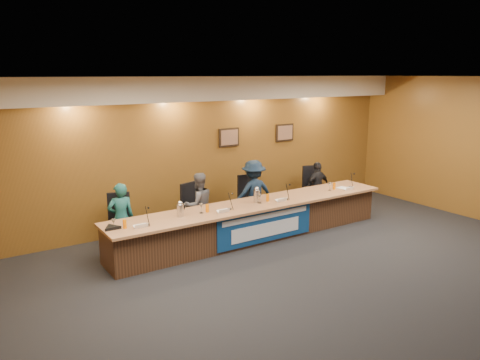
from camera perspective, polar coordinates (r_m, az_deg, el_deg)
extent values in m
plane|color=black|center=(7.85, 11.97, -11.97)|extent=(10.00, 10.00, 0.00)
cube|color=silver|center=(7.14, 13.18, 12.06)|extent=(10.00, 8.00, 0.04)
cube|color=brown|center=(10.46, -3.30, 3.71)|extent=(10.00, 0.04, 3.20)
cube|color=beige|center=(10.11, -2.67, 11.10)|extent=(10.00, 0.50, 0.50)
cube|color=#422818|center=(9.43, 1.69, -5.11)|extent=(6.00, 0.80, 0.70)
cube|color=#A06C45|center=(9.28, 1.88, -2.98)|extent=(6.10, 0.95, 0.05)
cube|color=navy|center=(9.10, 3.19, -5.59)|extent=(2.20, 0.02, 0.65)
cube|color=silver|center=(9.03, 3.26, -4.41)|extent=(2.00, 0.01, 0.10)
cube|color=silver|center=(9.12, 3.24, -6.09)|extent=(1.60, 0.01, 0.28)
cube|color=black|center=(10.60, -1.35, 5.22)|extent=(0.52, 0.04, 0.42)
cube|color=black|center=(11.52, 5.45, 5.78)|extent=(0.52, 0.04, 0.42)
imported|color=#18504D|center=(8.89, -14.30, -4.52)|extent=(0.52, 0.37, 1.33)
imported|color=#525257|center=(9.50, -5.07, -3.04)|extent=(0.65, 0.51, 1.32)
imported|color=#101F34|center=(10.17, 1.66, -1.58)|extent=(0.98, 0.62, 1.44)
imported|color=black|center=(11.34, 9.41, -0.83)|extent=(0.72, 0.31, 1.22)
cube|color=black|center=(9.04, -14.44, -5.46)|extent=(0.61, 0.61, 0.08)
cube|color=black|center=(9.64, -5.33, -3.95)|extent=(0.60, 0.60, 0.08)
cube|color=black|center=(10.32, 1.33, -2.77)|extent=(0.53, 0.53, 0.08)
cube|color=black|center=(11.44, 9.05, -1.36)|extent=(0.57, 0.57, 0.08)
cube|color=white|center=(7.96, -11.93, -5.44)|extent=(0.24, 0.08, 0.10)
cylinder|color=black|center=(8.10, -11.27, -5.36)|extent=(0.07, 0.07, 0.02)
cylinder|color=orange|center=(8.00, -13.87, -5.24)|extent=(0.06, 0.06, 0.15)
cylinder|color=silver|center=(7.98, -15.14, -5.24)|extent=(0.08, 0.08, 0.18)
cube|color=white|center=(8.63, -1.94, -3.73)|extent=(0.24, 0.08, 0.10)
cylinder|color=black|center=(8.85, -1.27, -3.54)|extent=(0.07, 0.07, 0.02)
cylinder|color=orange|center=(8.68, -4.02, -3.45)|extent=(0.06, 0.06, 0.15)
cylinder|color=silver|center=(8.62, -4.74, -3.48)|extent=(0.08, 0.08, 0.18)
cube|color=white|center=(9.39, 5.18, -2.40)|extent=(0.24, 0.08, 0.10)
cylinder|color=black|center=(9.58, 5.66, -2.32)|extent=(0.07, 0.07, 0.02)
cylinder|color=orange|center=(9.40, 3.39, -2.16)|extent=(0.06, 0.06, 0.15)
cylinder|color=silver|center=(9.25, 2.44, -2.30)|extent=(0.08, 0.08, 0.18)
cube|color=white|center=(10.55, 13.22, -0.99)|extent=(0.24, 0.08, 0.10)
cylinder|color=black|center=(10.83, 13.28, -0.83)|extent=(0.07, 0.07, 0.02)
cylinder|color=orange|center=(10.55, 11.41, -0.74)|extent=(0.06, 0.06, 0.15)
cylinder|color=silver|center=(10.42, 10.90, -0.79)|extent=(0.08, 0.08, 0.18)
cylinder|color=silver|center=(8.45, -7.30, -3.72)|extent=(0.13, 0.13, 0.23)
cylinder|color=silver|center=(9.32, 2.03, -1.97)|extent=(0.12, 0.12, 0.25)
cylinder|color=black|center=(8.04, -15.37, -5.61)|extent=(0.32, 0.32, 0.05)
cube|color=white|center=(10.72, 12.59, -0.98)|extent=(0.26, 0.33, 0.01)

